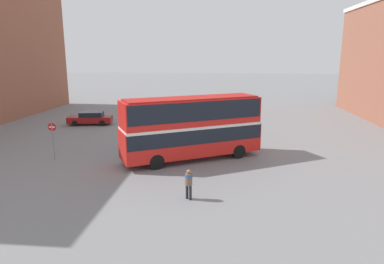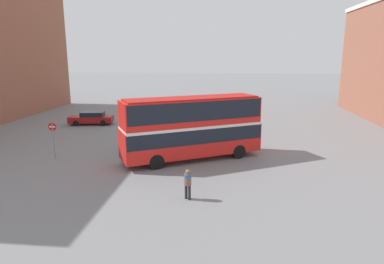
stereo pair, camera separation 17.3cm
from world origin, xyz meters
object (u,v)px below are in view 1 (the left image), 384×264
(no_entry_sign, at_px, (53,135))
(parked_car_kerb_near, at_px, (90,118))
(parked_car_kerb_far, at_px, (198,113))
(pedestrian_foreground, at_px, (189,181))
(double_decker_bus, at_px, (192,124))

(no_entry_sign, bearing_deg, parked_car_kerb_near, 100.29)
(parked_car_kerb_near, xyz_separation_m, parked_car_kerb_far, (11.49, 4.70, 0.02))
(pedestrian_foreground, xyz_separation_m, parked_car_kerb_near, (-12.93, 18.86, -0.29))
(double_decker_bus, xyz_separation_m, pedestrian_foreground, (0.52, -7.15, -1.62))
(pedestrian_foreground, distance_m, parked_car_kerb_far, 23.61)
(parked_car_kerb_near, distance_m, parked_car_kerb_far, 12.41)
(double_decker_bus, relative_size, parked_car_kerb_near, 2.08)
(double_decker_bus, xyz_separation_m, no_entry_sign, (-10.10, -1.04, -0.80))
(double_decker_bus, distance_m, pedestrian_foreground, 7.35)
(double_decker_bus, height_order, pedestrian_foreground, double_decker_bus)
(parked_car_kerb_near, bearing_deg, parked_car_kerb_far, -166.53)
(no_entry_sign, bearing_deg, parked_car_kerb_far, 62.26)
(parked_car_kerb_far, bearing_deg, double_decker_bus, 90.28)
(pedestrian_foreground, relative_size, parked_car_kerb_near, 0.34)
(parked_car_kerb_far, height_order, no_entry_sign, no_entry_sign)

